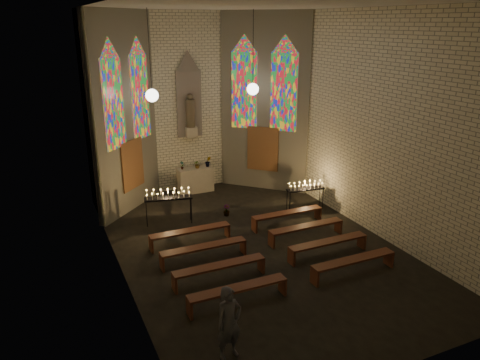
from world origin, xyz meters
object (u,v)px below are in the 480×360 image
object	(u,v)px
aisle_flower_pot	(226,210)
votive_stand_left	(168,196)
votive_stand_right	(306,187)
altar	(195,180)
visitor	(229,323)

from	to	relation	value
aisle_flower_pot	votive_stand_left	distance (m)	2.21
aisle_flower_pot	votive_stand_right	world-z (taller)	votive_stand_right
altar	votive_stand_left	size ratio (longest dim) A/B	0.85
altar	votive_stand_left	distance (m)	3.30
votive_stand_right	altar	bearing A→B (deg)	136.74
votive_stand_left	visitor	world-z (taller)	visitor
aisle_flower_pot	visitor	distance (m)	7.43
votive_stand_right	visitor	size ratio (longest dim) A/B	0.89
altar	aisle_flower_pot	bearing A→B (deg)	-86.59
votive_stand_left	visitor	distance (m)	7.09
altar	aisle_flower_pot	xyz separation A→B (m)	(0.17, -2.85, -0.30)
aisle_flower_pot	visitor	xyz separation A→B (m)	(-2.82, -6.85, 0.60)
votive_stand_right	visitor	bearing A→B (deg)	-126.02
altar	aisle_flower_pot	size ratio (longest dim) A/B	3.44
votive_stand_left	votive_stand_right	size ratio (longest dim) A/B	1.15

